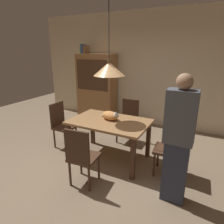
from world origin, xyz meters
name	(u,v)px	position (x,y,z in m)	size (l,w,h in m)	color
ground	(92,170)	(0.00, 0.00, 0.00)	(10.00, 10.00, 0.00)	#847056
back_wall	(145,70)	(0.00, 2.65, 1.45)	(6.40, 0.10, 2.90)	beige
dining_table	(109,126)	(0.08, 0.49, 0.65)	(1.40, 0.90, 0.75)	#A87A4C
chair_near_front	(81,155)	(0.09, -0.39, 0.51)	(0.44, 0.44, 0.93)	#472D1E
chair_far_back	(128,119)	(0.09, 1.37, 0.51)	(0.41, 0.41, 0.93)	#472D1E
chair_left_side	(62,123)	(-1.04, 0.49, 0.51)	(0.40, 0.40, 0.93)	#472D1E
chair_right_side	(173,146)	(1.21, 0.50, 0.51)	(0.43, 0.43, 0.93)	#472D1E
cat_sleeping	(111,115)	(0.07, 0.56, 0.83)	(0.41, 0.32, 0.16)	#E59951
pendant_lamp	(109,69)	(0.08, 0.49, 1.66)	(0.52, 0.52, 1.30)	#E0A86B
hutch_bookcase	(97,89)	(-1.31, 2.32, 0.89)	(1.12, 0.45, 1.85)	olive
book_green_slim	(82,49)	(-1.75, 2.32, 1.98)	(0.03, 0.20, 0.26)	#427A4C
book_blue_wide	(84,49)	(-1.69, 2.32, 1.97)	(0.06, 0.24, 0.24)	#384C93
book_brown_thick	(86,49)	(-1.61, 2.32, 1.96)	(0.06, 0.24, 0.22)	brown
person_standing	(178,141)	(1.36, -0.05, 0.87)	(0.36, 0.22, 1.72)	#2D3347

